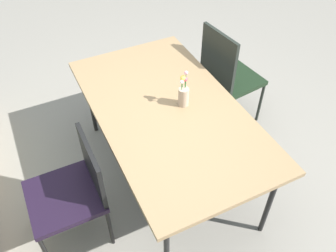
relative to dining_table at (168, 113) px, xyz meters
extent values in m
plane|color=gray|center=(0.07, 0.06, -0.72)|extent=(12.00, 12.00, 0.00)
cube|color=#8C704C|center=(0.00, 0.00, 0.03)|extent=(1.82, 1.02, 0.03)
cube|color=black|center=(0.00, 0.00, 0.00)|extent=(1.78, 0.99, 0.02)
cylinder|color=black|center=(-0.81, -0.40, -0.36)|extent=(0.04, 0.04, 0.73)
cylinder|color=black|center=(0.81, -0.40, -0.36)|extent=(0.04, 0.04, 0.73)
cylinder|color=black|center=(-0.81, 0.40, -0.36)|extent=(0.04, 0.04, 0.73)
cylinder|color=black|center=(0.81, 0.40, -0.36)|extent=(0.04, 0.04, 0.73)
cube|color=black|center=(0.41, -0.89, -0.25)|extent=(0.52, 0.52, 0.04)
cube|color=black|center=(0.38, -0.67, 0.03)|extent=(0.44, 0.08, 0.54)
cylinder|color=black|center=(0.65, -1.07, -0.49)|extent=(0.03, 0.03, 0.47)
cylinder|color=black|center=(0.23, -1.12, -0.49)|extent=(0.03, 0.03, 0.47)
cylinder|color=black|center=(0.59, -0.65, -0.49)|extent=(0.03, 0.03, 0.47)
cylinder|color=black|center=(0.17, -0.70, -0.49)|extent=(0.03, 0.03, 0.47)
cube|color=black|center=(-0.18, 0.89, -0.28)|extent=(0.49, 0.49, 0.04)
cube|color=black|center=(-0.18, 0.66, -0.07)|extent=(0.47, 0.03, 0.40)
cylinder|color=black|center=(0.04, 1.11, -0.51)|extent=(0.03, 0.03, 0.44)
cylinder|color=black|center=(-0.41, 0.66, -0.51)|extent=(0.03, 0.03, 0.44)
cylinder|color=black|center=(0.04, 0.66, -0.51)|extent=(0.03, 0.03, 0.44)
cylinder|color=tan|center=(0.00, -0.12, 0.12)|extent=(0.08, 0.08, 0.15)
cylinder|color=#387233|center=(0.02, -0.13, 0.21)|extent=(0.01, 0.01, 0.12)
sphere|color=#EFCC4C|center=(0.02, -0.13, 0.27)|extent=(0.04, 0.04, 0.04)
cylinder|color=#387233|center=(0.01, -0.14, 0.21)|extent=(0.01, 0.01, 0.11)
sphere|color=#DB4C56|center=(0.01, -0.14, 0.26)|extent=(0.04, 0.04, 0.04)
cylinder|color=#387233|center=(0.00, -0.11, 0.20)|extent=(0.01, 0.01, 0.11)
sphere|color=white|center=(0.00, -0.11, 0.26)|extent=(0.03, 0.03, 0.03)
cylinder|color=#387233|center=(0.01, -0.14, 0.23)|extent=(0.01, 0.01, 0.17)
sphere|color=pink|center=(0.01, -0.14, 0.32)|extent=(0.03, 0.03, 0.03)
camera|label=1|loc=(-1.76, 0.86, 1.78)|focal=37.93mm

